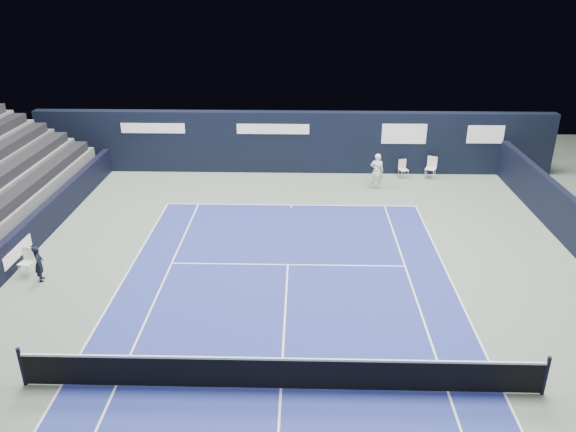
{
  "coord_description": "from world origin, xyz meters",
  "views": [
    {
      "loc": [
        0.47,
        -10.99,
        9.51
      ],
      "look_at": [
        -0.03,
        7.73,
        1.3
      ],
      "focal_mm": 35.0,
      "sensor_mm": 36.0,
      "label": 1
    }
  ],
  "objects_px": {
    "folding_chair_back_a": "(403,167)",
    "tennis_net": "(281,372)",
    "folding_chair_back_b": "(431,166)",
    "tennis_player": "(377,171)",
    "line_judge_chair": "(27,259)"
  },
  "relations": [
    {
      "from": "line_judge_chair",
      "to": "tennis_player",
      "type": "distance_m",
      "value": 15.44
    },
    {
      "from": "folding_chair_back_b",
      "to": "tennis_net",
      "type": "relative_size",
      "value": 0.08
    },
    {
      "from": "folding_chair_back_a",
      "to": "folding_chair_back_b",
      "type": "xyz_separation_m",
      "value": [
        1.39,
        -0.02,
        0.09
      ]
    },
    {
      "from": "tennis_net",
      "to": "tennis_player",
      "type": "distance_m",
      "value": 14.73
    },
    {
      "from": "folding_chair_back_a",
      "to": "tennis_net",
      "type": "height_order",
      "value": "tennis_net"
    },
    {
      "from": "tennis_net",
      "to": "folding_chair_back_a",
      "type": "bearing_deg",
      "value": 70.69
    },
    {
      "from": "line_judge_chair",
      "to": "folding_chair_back_a",
      "type": "bearing_deg",
      "value": 47.38
    },
    {
      "from": "tennis_player",
      "to": "folding_chair_back_b",
      "type": "bearing_deg",
      "value": 27.06
    },
    {
      "from": "tennis_net",
      "to": "line_judge_chair",
      "type": "bearing_deg",
      "value": 147.73
    },
    {
      "from": "folding_chair_back_a",
      "to": "folding_chair_back_b",
      "type": "bearing_deg",
      "value": -19.74
    },
    {
      "from": "line_judge_chair",
      "to": "tennis_player",
      "type": "bearing_deg",
      "value": 46.04
    },
    {
      "from": "folding_chair_back_b",
      "to": "line_judge_chair",
      "type": "bearing_deg",
      "value": -122.42
    },
    {
      "from": "line_judge_chair",
      "to": "tennis_net",
      "type": "distance_m",
      "value": 10.44
    },
    {
      "from": "folding_chair_back_a",
      "to": "folding_chair_back_b",
      "type": "distance_m",
      "value": 1.39
    },
    {
      "from": "folding_chair_back_a",
      "to": "line_judge_chair",
      "type": "xyz_separation_m",
      "value": [
        -14.31,
        -10.09,
        0.01
      ]
    }
  ]
}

